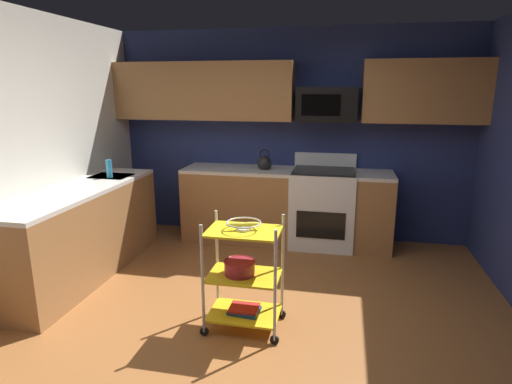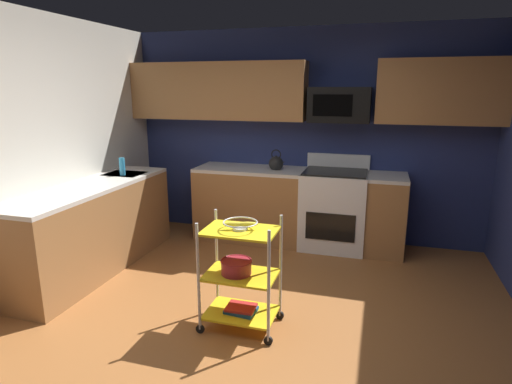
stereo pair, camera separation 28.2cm
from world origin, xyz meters
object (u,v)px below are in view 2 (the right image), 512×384
Objects in this scene: oven_range at (334,209)px; dish_soap_bottle at (122,167)px; microwave at (339,105)px; kettle at (276,163)px; mixing_bowl_large at (236,266)px; fruit_bowl at (240,224)px; rolling_cart at (241,275)px; book_stack at (241,309)px.

dish_soap_bottle is (-2.32, -0.85, 0.54)m from oven_range.
kettle is at bearing -171.43° from microwave.
microwave reaches higher than mixing_bowl_large.
kettle is at bearing 27.80° from dish_soap_bottle.
fruit_bowl is 2.16m from dish_soap_bottle.
microwave is 2.51m from rolling_cart.
dish_soap_bottle is at bearing -157.70° from microwave.
dish_soap_bottle is at bearing 147.13° from rolling_cart.
dish_soap_bottle is (-1.81, 1.17, 0.14)m from fruit_bowl.
mixing_bowl_large is at bearing -104.31° from microwave.
microwave is 2.67m from book_stack.
oven_range is 1.57× the size of microwave.
oven_range is 4.29× the size of book_stack.
oven_range is 1.20× the size of rolling_cart.
fruit_bowl is 1.06× the size of book_stack.
oven_range is 0.89m from kettle.
dish_soap_bottle is at bearing 147.13° from book_stack.
book_stack is (-0.51, -2.02, -0.33)m from oven_range.
kettle reaches higher than fruit_bowl.
oven_range is 2.52m from dish_soap_bottle.
fruit_bowl is at bearing -0.00° from mixing_bowl_large.
oven_range is 4.17× the size of kettle.
oven_range is at bearing 20.05° from dish_soap_bottle.
fruit_bowl is 1.36× the size of dish_soap_bottle.
book_stack is at bearing -83.90° from kettle.
rolling_cart is at bearing -32.87° from dish_soap_bottle.
microwave reaches higher than oven_range.
fruit_bowl is (0.00, -0.00, 0.42)m from rolling_cart.
microwave is 2.57× the size of fruit_bowl.
oven_range is 1.23m from microwave.
kettle is at bearing 95.08° from mixing_bowl_large.
oven_range is at bearing -89.74° from microwave.
fruit_bowl is at bearing -103.39° from microwave.
kettle is at bearing 96.10° from book_stack.
book_stack is (-0.50, -2.12, -1.55)m from microwave.
book_stack is 2.32m from dish_soap_bottle.
microwave is 2.49m from mixing_bowl_large.
oven_range is 2.08m from rolling_cart.
mixing_bowl_large is at bearing -84.92° from kettle.
fruit_bowl is at bearing -83.90° from kettle.
microwave is at bearing 76.61° from fruit_bowl.
microwave is 2.65× the size of kettle.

